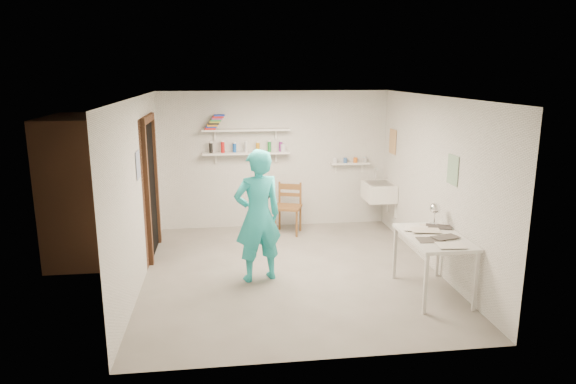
{
  "coord_description": "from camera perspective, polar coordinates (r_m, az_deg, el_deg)",
  "views": [
    {
      "loc": [
        -0.91,
        -6.63,
        2.72
      ],
      "look_at": [
        0.0,
        0.4,
        1.05
      ],
      "focal_mm": 32.0,
      "sensor_mm": 36.0,
      "label": 1
    }
  ],
  "objects": [
    {
      "name": "wall_right",
      "position": [
        7.4,
        16.04,
        0.88
      ],
      "size": [
        0.02,
        4.5,
        2.4
      ],
      "primitive_type": "cube",
      "color": "silver",
      "rests_on": "ground"
    },
    {
      "name": "shelf_upper",
      "position": [
        8.82,
        -4.7,
        6.9
      ],
      "size": [
        1.5,
        0.22,
        0.03
      ],
      "primitive_type": "cube",
      "color": "white",
      "rests_on": "wall_back"
    },
    {
      "name": "door_jamb_far",
      "position": [
        8.42,
        -14.45,
        1.05
      ],
      "size": [
        0.06,
        0.1,
        2.0
      ],
      "primitive_type": "cube",
      "color": "brown",
      "rests_on": "ground"
    },
    {
      "name": "papers",
      "position": [
        6.55,
        15.97,
        -4.55
      ],
      "size": [
        0.3,
        0.22,
        0.03
      ],
      "color": "silver",
      "rests_on": "work_table"
    },
    {
      "name": "ceiling",
      "position": [
        6.7,
        0.45,
        10.61
      ],
      "size": [
        4.0,
        4.5,
        0.02
      ],
      "primitive_type": "cube",
      "color": "silver",
      "rests_on": "wall_back"
    },
    {
      "name": "poster_right_a",
      "position": [
        8.99,
        11.55,
        5.51
      ],
      "size": [
        0.01,
        0.34,
        0.42
      ],
      "primitive_type": "cube",
      "color": "#995933",
      "rests_on": "wall_right"
    },
    {
      "name": "wall_front",
      "position": [
        4.71,
        4.17,
        -5.58
      ],
      "size": [
        4.0,
        0.02,
        2.4
      ],
      "primitive_type": "cube",
      "color": "silver",
      "rests_on": "ground"
    },
    {
      "name": "floor",
      "position": [
        7.23,
        0.41,
        -8.94
      ],
      "size": [
        4.0,
        4.5,
        0.02
      ],
      "primitive_type": "cube",
      "color": "slate",
      "rests_on": "ground"
    },
    {
      "name": "poster_right_b",
      "position": [
        6.84,
        17.83,
        2.35
      ],
      "size": [
        0.01,
        0.3,
        0.38
      ],
      "primitive_type": "cube",
      "color": "#3F724C",
      "rests_on": "wall_right"
    },
    {
      "name": "wall_back",
      "position": [
        9.06,
        -1.51,
        3.6
      ],
      "size": [
        4.0,
        0.02,
        2.4
      ],
      "primitive_type": "cube",
      "color": "silver",
      "rests_on": "ground"
    },
    {
      "name": "wooden_chair",
      "position": [
        8.75,
        -0.01,
        -1.7
      ],
      "size": [
        0.54,
        0.53,
        0.93
      ],
      "primitive_type": "cube",
      "rotation": [
        0.0,
        0.0,
        -0.33
      ],
      "color": "brown",
      "rests_on": "ground"
    },
    {
      "name": "ledge_pots",
      "position": [
        9.21,
        6.94,
        3.53
      ],
      "size": [
        0.48,
        0.07,
        0.09
      ],
      "color": "silver",
      "rests_on": "ledge_shelf"
    },
    {
      "name": "book_stack",
      "position": [
        8.8,
        -8.13,
        7.72
      ],
      "size": [
        0.34,
        0.14,
        0.25
      ],
      "color": "red",
      "rests_on": "shelf_upper"
    },
    {
      "name": "door_lintel",
      "position": [
        7.78,
        -15.33,
        7.85
      ],
      "size": [
        0.06,
        1.05,
        0.1
      ],
      "primitive_type": "cube",
      "color": "brown",
      "rests_on": "wall_left"
    },
    {
      "name": "door_jamb_near",
      "position": [
        7.46,
        -15.34,
        -0.56
      ],
      "size": [
        0.06,
        0.1,
        2.0
      ],
      "primitive_type": "cube",
      "color": "brown",
      "rests_on": "ground"
    },
    {
      "name": "corridor_box",
      "position": [
        8.06,
        -20.04,
        0.49
      ],
      "size": [
        1.4,
        1.5,
        2.1
      ],
      "primitive_type": "cube",
      "color": "brown",
      "rests_on": "ground"
    },
    {
      "name": "desk_lamp",
      "position": [
        6.97,
        16.03,
        -1.75
      ],
      "size": [
        0.14,
        0.14,
        0.14
      ],
      "primitive_type": "sphere",
      "color": "silver",
      "rests_on": "work_table"
    },
    {
      "name": "work_table",
      "position": [
        6.68,
        15.75,
        -7.78
      ],
      "size": [
        0.68,
        1.14,
        0.76
      ],
      "primitive_type": "cube",
      "color": "silver",
      "rests_on": "ground"
    },
    {
      "name": "belfast_sink",
      "position": [
        8.97,
        10.07,
        0.04
      ],
      "size": [
        0.48,
        0.6,
        0.3
      ],
      "primitive_type": "cube",
      "color": "white",
      "rests_on": "wall_right"
    },
    {
      "name": "man",
      "position": [
        6.71,
        -3.36,
        -2.66
      ],
      "size": [
        0.73,
        0.58,
        1.76
      ],
      "primitive_type": "imported",
      "rotation": [
        0.0,
        0.0,
        3.42
      ],
      "color": "#25B8BB",
      "rests_on": "ground"
    },
    {
      "name": "wall_clock",
      "position": [
        6.85,
        -3.02,
        0.2
      ],
      "size": [
        0.31,
        0.12,
        0.32
      ],
      "primitive_type": "cylinder",
      "rotation": [
        1.57,
        0.0,
        0.28
      ],
      "color": "beige",
      "rests_on": "man"
    },
    {
      "name": "doorway_recess",
      "position": [
        7.94,
        -15.01,
        0.29
      ],
      "size": [
        0.02,
        0.9,
        2.0
      ],
      "primitive_type": "cube",
      "color": "black",
      "rests_on": "wall_left"
    },
    {
      "name": "poster_left",
      "position": [
        6.87,
        -16.32,
        2.91
      ],
      "size": [
        0.01,
        0.28,
        0.36
      ],
      "primitive_type": "cube",
      "color": "#334C7F",
      "rests_on": "wall_left"
    },
    {
      "name": "spray_cans",
      "position": [
        8.86,
        -4.67,
        4.97
      ],
      "size": [
        1.26,
        0.06,
        0.17
      ],
      "color": "black",
      "rests_on": "shelf_lower"
    },
    {
      "name": "wall_left",
      "position": [
        6.89,
        -16.37,
        -0.03
      ],
      "size": [
        0.02,
        4.5,
        2.4
      ],
      "primitive_type": "cube",
      "color": "silver",
      "rests_on": "ground"
    },
    {
      "name": "ledge_shelf",
      "position": [
        9.22,
        6.93,
        3.17
      ],
      "size": [
        0.7,
        0.14,
        0.03
      ],
      "primitive_type": "cube",
      "color": "white",
      "rests_on": "wall_back"
    },
    {
      "name": "shelf_lower",
      "position": [
        8.87,
        -4.65,
        4.33
      ],
      "size": [
        1.5,
        0.22,
        0.03
      ],
      "primitive_type": "cube",
      "color": "white",
      "rests_on": "wall_back"
    }
  ]
}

